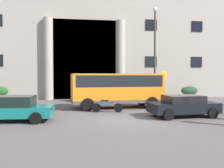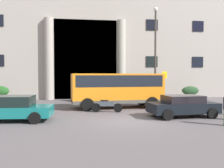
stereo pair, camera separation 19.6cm
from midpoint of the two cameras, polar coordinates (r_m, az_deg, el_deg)
ground_plane at (r=13.60m, az=4.36°, el=-8.80°), size 80.00×64.00×0.12m
office_building_facade at (r=31.33m, az=-2.75°, el=14.02°), size 39.68×9.71×17.99m
orange_minibus at (r=18.82m, az=1.46°, el=-0.76°), size 6.97×3.02×2.61m
bus_stop_sign at (r=21.96m, az=12.23°, el=0.02°), size 0.44×0.08×2.81m
hedge_planter_west at (r=24.73m, az=7.70°, el=-2.08°), size 1.90×0.99×1.49m
hedge_planter_east at (r=23.72m, az=-6.53°, el=-2.27°), size 1.89×0.92×1.47m
hedge_planter_entrance_right at (r=26.61m, az=17.78°, el=-2.00°), size 1.89×0.74×1.35m
white_taxi_kerbside at (r=15.47m, az=16.31°, el=-4.79°), size 4.15×2.27×1.29m
parked_hatchback_near at (r=14.50m, az=-21.99°, el=-5.20°), size 4.51×2.24×1.38m
motorcycle_near_kerb at (r=16.70m, az=-1.00°, el=-4.95°), size 2.07×0.65×0.89m
scooter_by_planter at (r=16.64m, az=-19.53°, el=-5.11°), size 1.97×0.58×0.89m
lamppost_plaza_centre at (r=23.03m, az=10.21°, el=8.17°), size 0.40×0.40×8.64m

